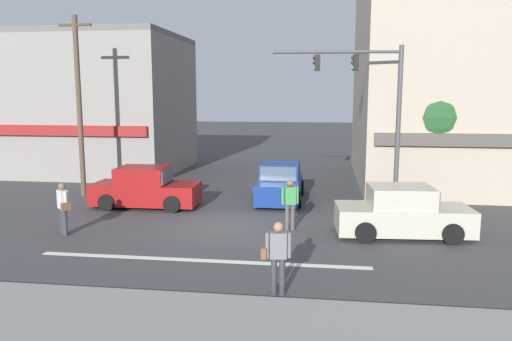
{
  "coord_description": "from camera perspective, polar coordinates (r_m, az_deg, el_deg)",
  "views": [
    {
      "loc": [
        3.2,
        -15.97,
        4.44
      ],
      "look_at": [
        0.73,
        2.0,
        1.6
      ],
      "focal_mm": 35.0,
      "sensor_mm": 36.0,
      "label": 1
    }
  ],
  "objects": [
    {
      "name": "traffic_light_mast",
      "position": [
        19.62,
        13.26,
        7.89
      ],
      "size": [
        4.88,
        0.56,
        6.2
      ],
      "color": "#47474C",
      "rests_on": "ground"
    },
    {
      "name": "sedan_approaching_near",
      "position": [
        20.69,
        2.75,
        -1.5
      ],
      "size": [
        1.9,
        4.11,
        1.58
      ],
      "color": "navy",
      "rests_on": "ground"
    },
    {
      "name": "street_tree",
      "position": [
        22.42,
        19.47,
        5.85
      ],
      "size": [
        3.24,
        3.24,
        5.08
      ],
      "color": "#4C3823",
      "rests_on": "ground"
    },
    {
      "name": "ground_plane",
      "position": [
        16.88,
        -3.39,
        -6.37
      ],
      "size": [
        120.0,
        120.0,
        0.0
      ],
      "primitive_type": "plane",
      "color": "#3D3D3F"
    },
    {
      "name": "pedestrian_foreground_with_bag",
      "position": [
        11.06,
        2.43,
        -9.5
      ],
      "size": [
        0.68,
        0.29,
        1.67
      ],
      "color": "#333338",
      "rests_on": "ground"
    },
    {
      "name": "pedestrian_mid_crossing",
      "position": [
        16.19,
        3.92,
        -3.57
      ],
      "size": [
        0.55,
        0.32,
        1.67
      ],
      "color": "#4C4742",
      "rests_on": "ground"
    },
    {
      "name": "utility_pole_near_left",
      "position": [
        22.51,
        -19.56,
        7.14
      ],
      "size": [
        1.4,
        0.22,
        7.6
      ],
      "color": "brown",
      "rests_on": "ground"
    },
    {
      "name": "building_right_corner",
      "position": [
        26.94,
        24.46,
        10.73
      ],
      "size": [
        11.63,
        10.96,
        11.35
      ],
      "color": "tan",
      "rests_on": "ground"
    },
    {
      "name": "pedestrian_far_side",
      "position": [
        16.71,
        -21.18,
        -3.76
      ],
      "size": [
        0.59,
        0.58,
        1.67
      ],
      "color": "#333338",
      "rests_on": "ground"
    },
    {
      "name": "building_left_block",
      "position": [
        30.42,
        -19.42,
        7.22
      ],
      "size": [
        11.49,
        8.38,
        7.63
      ],
      "color": "gray",
      "rests_on": "ground"
    },
    {
      "name": "lane_marking_stripe",
      "position": [
        13.62,
        -6.3,
        -10.17
      ],
      "size": [
        9.0,
        0.24,
        0.01
      ],
      "primitive_type": "cube",
      "color": "silver",
      "rests_on": "ground"
    },
    {
      "name": "sedan_crossing_rightbound",
      "position": [
        16.23,
        16.38,
        -4.75
      ],
      "size": [
        4.22,
        2.12,
        1.58
      ],
      "color": "#B7B29E",
      "rests_on": "ground"
    },
    {
      "name": "sedan_crossing_center",
      "position": [
        19.98,
        -12.52,
        -2.07
      ],
      "size": [
        4.14,
        1.95,
        1.58
      ],
      "color": "maroon",
      "rests_on": "ground"
    }
  ]
}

